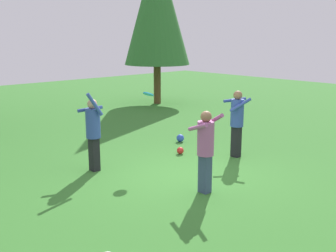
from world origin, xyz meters
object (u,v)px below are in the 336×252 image
object	(u,v)px
person_thrower	(93,128)
person_bystander	(206,145)
frisbee	(148,94)
tree_far_right	(157,5)
person_catcher	(237,118)
ball_red	(180,151)
ball_blue	(180,138)

from	to	relation	value
person_thrower	person_bystander	bearing A→B (deg)	-55.21
frisbee	person_bystander	bearing A→B (deg)	-101.15
person_thrower	tree_far_right	xyz separation A→B (m)	(7.56, 6.34, 3.43)
person_catcher	tree_far_right	world-z (taller)	tree_far_right
person_thrower	ball_red	size ratio (longest dim) A/B	9.99
frisbee	tree_far_right	distance (m)	9.55
frisbee	ball_blue	xyz separation A→B (m)	(2.02, 0.92, -1.63)
person_thrower	ball_red	bearing A→B (deg)	7.23
person_catcher	frisbee	bearing A→B (deg)	-0.00
person_catcher	ball_red	bearing A→B (deg)	-21.99
ball_red	person_bystander	bearing A→B (deg)	-124.10
person_thrower	person_bystander	size ratio (longest dim) A/B	1.12
frisbee	tree_far_right	bearing A→B (deg)	47.36
tree_far_right	person_bystander	bearing A→B (deg)	-126.33
person_bystander	ball_red	size ratio (longest dim) A/B	8.94
person_catcher	person_bystander	bearing A→B (deg)	54.92
person_bystander	person_thrower	bearing A→B (deg)	29.39
person_catcher	ball_blue	distance (m)	2.30
person_thrower	person_catcher	distance (m)	3.73
person_bystander	tree_far_right	xyz separation A→B (m)	(6.66, 9.06, 3.45)
person_bystander	tree_far_right	world-z (taller)	tree_far_right
person_catcher	person_bystander	size ratio (longest dim) A/B	1.04
frisbee	person_thrower	bearing A→B (deg)	163.45
person_thrower	person_catcher	world-z (taller)	person_thrower
ball_red	tree_far_right	distance (m)	9.51
ball_blue	person_bystander	bearing A→B (deg)	-127.35
person_catcher	person_bystander	distance (m)	2.73
person_bystander	ball_blue	xyz separation A→B (m)	(2.47, 3.24, -0.90)
person_thrower	tree_far_right	bearing A→B (deg)	56.52
frisbee	ball_blue	size ratio (longest dim) A/B	1.39
person_thrower	person_bystander	world-z (taller)	person_thrower
person_thrower	frisbee	size ratio (longest dim) A/B	5.94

